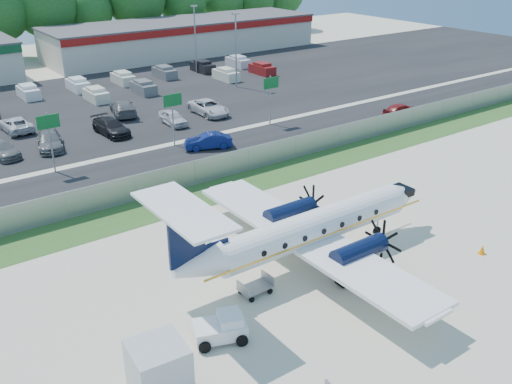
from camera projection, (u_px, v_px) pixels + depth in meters
ground at (315, 261)px, 33.86m from camera, size 170.00×170.00×0.00m
grass_verge at (209, 193)px, 42.73m from camera, size 170.00×4.00×0.02m
access_road at (166, 165)px, 47.90m from camera, size 170.00×8.00×0.02m
parking_lot at (78, 109)px, 63.43m from camera, size 170.00×32.00×0.02m
perimeter_fence at (195, 173)px, 43.80m from camera, size 120.00×0.06×1.99m
building_east at (184, 37)px, 92.46m from camera, size 44.40×12.40×5.24m
sign_left at (49, 130)px, 45.05m from camera, size 1.80×0.26×5.00m
sign_mid at (173, 107)px, 50.91m from camera, size 1.80×0.26×5.00m
sign_right at (271, 90)px, 56.77m from camera, size 1.80×0.26×5.00m
light_pole_ne at (236, 45)px, 70.46m from camera, size 0.90×0.35×9.09m
light_pole_se at (195, 35)px, 77.85m from camera, size 0.90×0.35×9.09m
tree_line at (1, 60)px, 88.57m from camera, size 112.00×6.00×14.00m
aircraft at (309, 229)px, 32.83m from camera, size 18.52×18.31×5.79m
pushback_tug at (222, 327)px, 27.11m from camera, size 2.83×2.47×1.33m
baggage_cart_far at (255, 287)px, 30.59m from camera, size 1.81×1.14×0.93m
service_container at (159, 374)px, 23.40m from camera, size 2.58×2.58×2.65m
cone_nose at (482, 250)px, 34.52m from camera, size 0.42×0.42×0.59m
cone_starboard_wing at (198, 225)px, 37.54m from camera, size 0.39×0.39×0.56m
road_car_mid at (208, 148)px, 51.71m from camera, size 4.50×2.90×1.40m
road_car_east at (400, 116)px, 60.84m from camera, size 4.31×1.96×1.43m
parked_car_a at (3, 157)px, 49.78m from camera, size 2.75×4.96×1.36m
parked_car_b at (51, 148)px, 51.73m from camera, size 3.26×5.46×1.48m
parked_car_c at (112, 134)px, 55.37m from camera, size 2.46×5.32×1.51m
parked_car_d at (173, 125)px, 58.22m from camera, size 1.87×4.28×1.44m
parked_car_e at (209, 114)px, 61.51m from camera, size 2.59×5.56×1.54m
parked_car_f at (17, 131)px, 56.24m from camera, size 2.59×5.25×1.43m
parked_car_g at (124, 115)px, 61.33m from camera, size 3.56×5.94×1.61m
far_parking_rows at (63, 99)px, 67.13m from camera, size 56.00×10.00×1.60m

